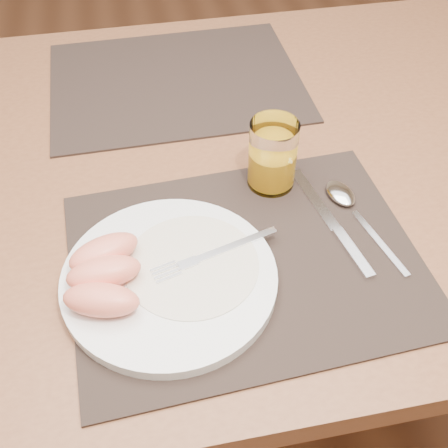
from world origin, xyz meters
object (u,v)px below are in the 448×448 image
Objects in this scene: plate at (170,279)px; knife at (336,229)px; fork at (205,257)px; spoon at (346,200)px; table at (208,195)px; placemat_far at (176,81)px; juice_glass at (272,158)px; placemat_near at (245,260)px.

plate reaches higher than knife.
fork is (0.05, 0.02, 0.01)m from plate.
knife is 0.06m from spoon.
fork reaches higher than knife.
placemat_far reaches higher than table.
fork is 0.90× the size of spoon.
juice_glass reaches higher than spoon.
juice_glass is (0.08, -0.08, 0.13)m from table.
plate is 0.05m from fork.
placemat_near is 4.28× the size of juice_glass.
fork is 1.64× the size of juice_glass.
juice_glass is at bearing 63.60° from placemat_near.
spoon reaches higher than placemat_far.
juice_glass is at bearing 119.58° from knife.
placemat_near is 0.18m from spoon.
plate is 2.57× the size of juice_glass.
knife reaches higher than placemat_far.
fork is at bearing 20.26° from plate.
fork is 0.19m from juice_glass.
placemat_far is 2.05× the size of knife.
placemat_near is 2.05× the size of knife.
placemat_far is at bearing 94.18° from placemat_near.
table is at bearing 69.39° from plate.
fork is 0.23m from spoon.
fork is at bearing -179.51° from placemat_near.
juice_glass reaches higher than fork.
spoon is (0.03, 0.05, 0.00)m from knife.
plate is 0.28m from spoon.
knife reaches higher than table.
placemat_far is 2.61× the size of fork.
juice_glass is (-0.06, 0.11, 0.04)m from knife.
plate reaches higher than placemat_far.
juice_glass is (0.10, -0.30, 0.05)m from placemat_far.
placemat_far is (-0.02, 0.22, 0.09)m from table.
spoon is (0.16, 0.08, 0.01)m from placemat_near.
knife is (0.13, 0.03, 0.00)m from placemat_near.
juice_glass is (-0.09, 0.06, 0.04)m from spoon.
juice_glass is at bearing 42.70° from plate.
table is 6.38× the size of knife.
juice_glass is at bearing -44.77° from table.
spoon is 1.82× the size of juice_glass.
placemat_near is 0.06m from fork.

